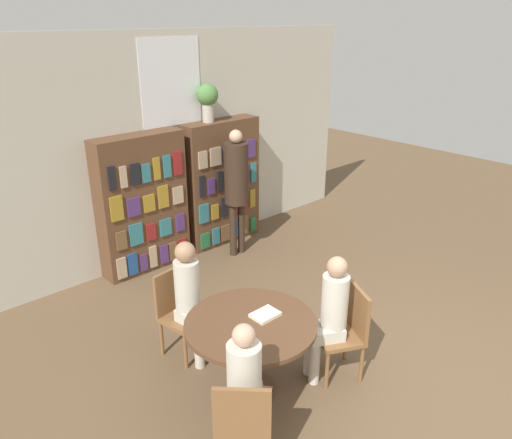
{
  "coord_description": "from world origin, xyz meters",
  "views": [
    {
      "loc": [
        -3.62,
        -1.58,
        3.17
      ],
      "look_at": [
        -0.17,
        2.2,
        1.05
      ],
      "focal_mm": 35.0,
      "sensor_mm": 36.0,
      "label": 1
    }
  ],
  "objects_px": {
    "bookshelf_left": "(143,204)",
    "bookshelf_right": "(222,183)",
    "chair_near_camera": "(243,423)",
    "flower_vase": "(208,98)",
    "librarian_standing": "(236,179)",
    "seated_reader_back": "(245,384)",
    "seated_reader_right": "(329,312)",
    "seated_reader_left": "(191,296)",
    "chair_far_side": "(347,328)",
    "chair_left_side": "(179,308)",
    "reading_table": "(251,334)"
  },
  "relations": [
    {
      "from": "bookshelf_left",
      "to": "bookshelf_right",
      "type": "height_order",
      "value": "same"
    },
    {
      "from": "chair_near_camera",
      "to": "flower_vase",
      "type": "bearing_deg",
      "value": 100.59
    },
    {
      "from": "flower_vase",
      "to": "librarian_standing",
      "type": "height_order",
      "value": "flower_vase"
    },
    {
      "from": "chair_near_camera",
      "to": "seated_reader_back",
      "type": "height_order",
      "value": "seated_reader_back"
    },
    {
      "from": "seated_reader_right",
      "to": "chair_near_camera",
      "type": "bearing_deg",
      "value": 130.63
    },
    {
      "from": "seated_reader_left",
      "to": "librarian_standing",
      "type": "relative_size",
      "value": 0.7
    },
    {
      "from": "chair_far_side",
      "to": "bookshelf_left",
      "type": "bearing_deg",
      "value": 31.78
    },
    {
      "from": "chair_left_side",
      "to": "librarian_standing",
      "type": "relative_size",
      "value": 0.5
    },
    {
      "from": "chair_near_camera",
      "to": "seated_reader_back",
      "type": "relative_size",
      "value": 0.72
    },
    {
      "from": "bookshelf_left",
      "to": "chair_near_camera",
      "type": "distance_m",
      "value": 3.59
    },
    {
      "from": "bookshelf_right",
      "to": "chair_far_side",
      "type": "height_order",
      "value": "bookshelf_right"
    },
    {
      "from": "seated_reader_right",
      "to": "flower_vase",
      "type": "bearing_deg",
      "value": 8.7
    },
    {
      "from": "librarian_standing",
      "to": "flower_vase",
      "type": "bearing_deg",
      "value": 95.76
    },
    {
      "from": "flower_vase",
      "to": "seated_reader_left",
      "type": "distance_m",
      "value": 3.03
    },
    {
      "from": "flower_vase",
      "to": "chair_left_side",
      "type": "height_order",
      "value": "flower_vase"
    },
    {
      "from": "chair_left_side",
      "to": "flower_vase",
      "type": "bearing_deg",
      "value": -143.75
    },
    {
      "from": "bookshelf_left",
      "to": "chair_far_side",
      "type": "relative_size",
      "value": 2.05
    },
    {
      "from": "bookshelf_left",
      "to": "seated_reader_back",
      "type": "bearing_deg",
      "value": -108.55
    },
    {
      "from": "chair_left_side",
      "to": "chair_far_side",
      "type": "distance_m",
      "value": 1.63
    },
    {
      "from": "bookshelf_right",
      "to": "flower_vase",
      "type": "relative_size",
      "value": 3.55
    },
    {
      "from": "bookshelf_left",
      "to": "chair_left_side",
      "type": "bearing_deg",
      "value": -111.25
    },
    {
      "from": "chair_near_camera",
      "to": "seated_reader_left",
      "type": "xyz_separation_m",
      "value": [
        0.54,
        1.37,
        0.21
      ]
    },
    {
      "from": "bookshelf_left",
      "to": "flower_vase",
      "type": "distance_m",
      "value": 1.65
    },
    {
      "from": "reading_table",
      "to": "chair_left_side",
      "type": "relative_size",
      "value": 1.31
    },
    {
      "from": "bookshelf_right",
      "to": "bookshelf_left",
      "type": "bearing_deg",
      "value": -180.0
    },
    {
      "from": "reading_table",
      "to": "seated_reader_back",
      "type": "bearing_deg",
      "value": -135.24
    },
    {
      "from": "seated_reader_right",
      "to": "chair_left_side",
      "type": "bearing_deg",
      "value": 59.75
    },
    {
      "from": "bookshelf_right",
      "to": "chair_far_side",
      "type": "relative_size",
      "value": 2.05
    },
    {
      "from": "seated_reader_left",
      "to": "chair_near_camera",
      "type": "bearing_deg",
      "value": 59.76
    },
    {
      "from": "bookshelf_left",
      "to": "seated_reader_right",
      "type": "distance_m",
      "value": 3.05
    },
    {
      "from": "reading_table",
      "to": "chair_near_camera",
      "type": "distance_m",
      "value": 0.92
    },
    {
      "from": "chair_left_side",
      "to": "librarian_standing",
      "type": "height_order",
      "value": "librarian_standing"
    },
    {
      "from": "reading_table",
      "to": "chair_near_camera",
      "type": "xyz_separation_m",
      "value": [
        -0.65,
        -0.64,
        -0.1
      ]
    },
    {
      "from": "flower_vase",
      "to": "chair_near_camera",
      "type": "distance_m",
      "value": 4.4
    },
    {
      "from": "seated_reader_right",
      "to": "bookshelf_right",
      "type": "bearing_deg",
      "value": 5.42
    },
    {
      "from": "chair_far_side",
      "to": "seated_reader_right",
      "type": "bearing_deg",
      "value": 90.0
    },
    {
      "from": "chair_near_camera",
      "to": "seated_reader_back",
      "type": "bearing_deg",
      "value": 90.0
    },
    {
      "from": "seated_reader_left",
      "to": "chair_far_side",
      "type": "bearing_deg",
      "value": 120.24
    },
    {
      "from": "bookshelf_left",
      "to": "librarian_standing",
      "type": "bearing_deg",
      "value": -23.41
    },
    {
      "from": "bookshelf_right",
      "to": "seated_reader_left",
      "type": "distance_m",
      "value": 2.81
    },
    {
      "from": "bookshelf_left",
      "to": "chair_near_camera",
      "type": "relative_size",
      "value": 2.05
    },
    {
      "from": "bookshelf_right",
      "to": "chair_left_side",
      "type": "distance_m",
      "value": 2.73
    },
    {
      "from": "flower_vase",
      "to": "chair_far_side",
      "type": "xyz_separation_m",
      "value": [
        -0.86,
        -3.13,
        -1.63
      ]
    },
    {
      "from": "reading_table",
      "to": "seated_reader_left",
      "type": "relative_size",
      "value": 0.92
    },
    {
      "from": "chair_far_side",
      "to": "flower_vase",
      "type": "bearing_deg",
      "value": 11.9
    },
    {
      "from": "flower_vase",
      "to": "seated_reader_back",
      "type": "bearing_deg",
      "value": -124.15
    },
    {
      "from": "bookshelf_right",
      "to": "seated_reader_right",
      "type": "height_order",
      "value": "bookshelf_right"
    },
    {
      "from": "chair_near_camera",
      "to": "chair_far_side",
      "type": "bearing_deg",
      "value": 54.0
    },
    {
      "from": "chair_near_camera",
      "to": "seated_reader_right",
      "type": "relative_size",
      "value": 0.71
    },
    {
      "from": "seated_reader_right",
      "to": "chair_far_side",
      "type": "bearing_deg",
      "value": -90.0
    }
  ]
}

